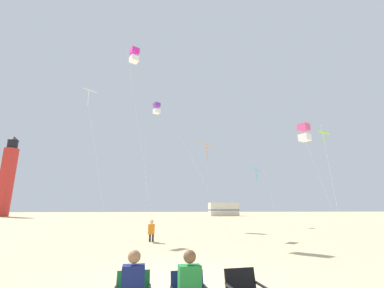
{
  "coord_description": "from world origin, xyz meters",
  "views": [
    {
      "loc": [
        -0.66,
        -7.42,
        1.8
      ],
      "look_at": [
        1.17,
        10.28,
        6.21
      ],
      "focal_mm": 24.01,
      "sensor_mm": 36.0,
      "label": 1
    }
  ],
  "objects_px": {
    "kite_flyer_standing": "(151,230)",
    "lighthouse_distant": "(7,178)",
    "kite_diamond_white": "(90,95)",
    "kite_diamond_cyan": "(257,171)",
    "rv_van_cream": "(224,209)",
    "kite_diamond_orange": "(207,147)",
    "kite_box_violet": "(157,108)",
    "kite_box_magenta": "(134,56)",
    "kite_box_rainbow": "(304,133)",
    "kite_diamond_lime": "(324,136)"
  },
  "relations": [
    {
      "from": "kite_box_violet",
      "to": "kite_diamond_white",
      "type": "bearing_deg",
      "value": -121.32
    },
    {
      "from": "kite_box_magenta",
      "to": "kite_diamond_lime",
      "type": "xyz_separation_m",
      "value": [
        15.65,
        1.17,
        -5.71
      ]
    },
    {
      "from": "kite_diamond_lime",
      "to": "kite_box_violet",
      "type": "relative_size",
      "value": 0.65
    },
    {
      "from": "kite_box_rainbow",
      "to": "kite_box_violet",
      "type": "height_order",
      "value": "kite_box_violet"
    },
    {
      "from": "kite_flyer_standing",
      "to": "kite_box_violet",
      "type": "relative_size",
      "value": 0.09
    },
    {
      "from": "kite_diamond_orange",
      "to": "kite_box_violet",
      "type": "distance_m",
      "value": 11.13
    },
    {
      "from": "kite_box_violet",
      "to": "kite_diamond_lime",
      "type": "bearing_deg",
      "value": -23.91
    },
    {
      "from": "kite_diamond_lime",
      "to": "rv_van_cream",
      "type": "height_order",
      "value": "kite_diamond_lime"
    },
    {
      "from": "kite_box_magenta",
      "to": "kite_diamond_lime",
      "type": "distance_m",
      "value": 16.7
    },
    {
      "from": "kite_flyer_standing",
      "to": "lighthouse_distant",
      "type": "bearing_deg",
      "value": -52.92
    },
    {
      "from": "kite_diamond_orange",
      "to": "rv_van_cream",
      "type": "bearing_deg",
      "value": 75.88
    },
    {
      "from": "kite_diamond_cyan",
      "to": "kite_diamond_lime",
      "type": "height_order",
      "value": "kite_diamond_lime"
    },
    {
      "from": "kite_box_violet",
      "to": "rv_van_cream",
      "type": "distance_m",
      "value": 36.08
    },
    {
      "from": "kite_box_magenta",
      "to": "kite_box_rainbow",
      "type": "distance_m",
      "value": 13.72
    },
    {
      "from": "kite_diamond_lime",
      "to": "lighthouse_distant",
      "type": "height_order",
      "value": "lighthouse_distant"
    },
    {
      "from": "kite_flyer_standing",
      "to": "lighthouse_distant",
      "type": "xyz_separation_m",
      "value": [
        -32.16,
        42.51,
        7.22
      ]
    },
    {
      "from": "lighthouse_distant",
      "to": "rv_van_cream",
      "type": "height_order",
      "value": "lighthouse_distant"
    },
    {
      "from": "kite_box_magenta",
      "to": "kite_box_violet",
      "type": "xyz_separation_m",
      "value": [
        1.54,
        7.43,
        -1.38
      ]
    },
    {
      "from": "kite_diamond_orange",
      "to": "kite_diamond_lime",
      "type": "relative_size",
      "value": 0.77
    },
    {
      "from": "kite_box_violet",
      "to": "rv_van_cream",
      "type": "relative_size",
      "value": 1.89
    },
    {
      "from": "kite_diamond_white",
      "to": "kite_diamond_cyan",
      "type": "distance_m",
      "value": 17.74
    },
    {
      "from": "kite_diamond_white",
      "to": "lighthouse_distant",
      "type": "relative_size",
      "value": 0.62
    },
    {
      "from": "kite_box_magenta",
      "to": "kite_box_rainbow",
      "type": "xyz_separation_m",
      "value": [
        11.57,
        -2.93,
        -6.76
      ]
    },
    {
      "from": "kite_diamond_orange",
      "to": "kite_box_rainbow",
      "type": "xyz_separation_m",
      "value": [
        6.11,
        -1.9,
        0.69
      ]
    },
    {
      "from": "kite_box_rainbow",
      "to": "kite_diamond_cyan",
      "type": "bearing_deg",
      "value": 86.69
    },
    {
      "from": "kite_diamond_white",
      "to": "kite_diamond_lime",
      "type": "xyz_separation_m",
      "value": [
        18.68,
        1.25,
        -2.18
      ]
    },
    {
      "from": "kite_flyer_standing",
      "to": "kite_diamond_white",
      "type": "bearing_deg",
      "value": -34.52
    },
    {
      "from": "kite_flyer_standing",
      "to": "kite_box_violet",
      "type": "xyz_separation_m",
      "value": [
        -0.43,
        10.94,
        11.31
      ]
    },
    {
      "from": "rv_van_cream",
      "to": "kite_box_magenta",
      "type": "bearing_deg",
      "value": -116.34
    },
    {
      "from": "kite_diamond_white",
      "to": "rv_van_cream",
      "type": "relative_size",
      "value": 1.58
    },
    {
      "from": "kite_box_rainbow",
      "to": "rv_van_cream",
      "type": "height_order",
      "value": "kite_box_rainbow"
    },
    {
      "from": "kite_diamond_cyan",
      "to": "rv_van_cream",
      "type": "xyz_separation_m",
      "value": [
        3.32,
        31.02,
        -4.13
      ]
    },
    {
      "from": "kite_diamond_cyan",
      "to": "kite_diamond_orange",
      "type": "height_order",
      "value": "kite_diamond_orange"
    },
    {
      "from": "kite_box_magenta",
      "to": "kite_diamond_cyan",
      "type": "bearing_deg",
      "value": 33.13
    },
    {
      "from": "kite_flyer_standing",
      "to": "kite_diamond_white",
      "type": "relative_size",
      "value": 0.11
    },
    {
      "from": "kite_diamond_orange",
      "to": "rv_van_cream",
      "type": "distance_m",
      "value": 41.5
    },
    {
      "from": "kite_diamond_cyan",
      "to": "kite_diamond_orange",
      "type": "bearing_deg",
      "value": -126.87
    },
    {
      "from": "kite_diamond_orange",
      "to": "lighthouse_distant",
      "type": "bearing_deg",
      "value": 131.68
    },
    {
      "from": "kite_diamond_cyan",
      "to": "kite_diamond_orange",
      "type": "distance_m",
      "value": 11.25
    },
    {
      "from": "kite_flyer_standing",
      "to": "kite_diamond_orange",
      "type": "height_order",
      "value": "kite_diamond_orange"
    },
    {
      "from": "kite_box_magenta",
      "to": "lighthouse_distant",
      "type": "distance_m",
      "value": 49.61
    },
    {
      "from": "kite_box_rainbow",
      "to": "lighthouse_distant",
      "type": "distance_m",
      "value": 59.19
    },
    {
      "from": "kite_diamond_cyan",
      "to": "rv_van_cream",
      "type": "distance_m",
      "value": 31.47
    },
    {
      "from": "kite_diamond_white",
      "to": "kite_diamond_orange",
      "type": "relative_size",
      "value": 1.66
    },
    {
      "from": "kite_box_magenta",
      "to": "rv_van_cream",
      "type": "distance_m",
      "value": 43.61
    },
    {
      "from": "kite_flyer_standing",
      "to": "kite_diamond_orange",
      "type": "xyz_separation_m",
      "value": [
        3.49,
        2.48,
        5.23
      ]
    },
    {
      "from": "kite_box_violet",
      "to": "kite_diamond_cyan",
      "type": "bearing_deg",
      "value": 2.85
    },
    {
      "from": "kite_diamond_orange",
      "to": "kite_diamond_cyan",
      "type": "bearing_deg",
      "value": 53.13
    },
    {
      "from": "kite_box_magenta",
      "to": "kite_box_violet",
      "type": "relative_size",
      "value": 1.11
    },
    {
      "from": "kite_diamond_white",
      "to": "kite_box_rainbow",
      "type": "relative_size",
      "value": 1.46
    }
  ]
}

